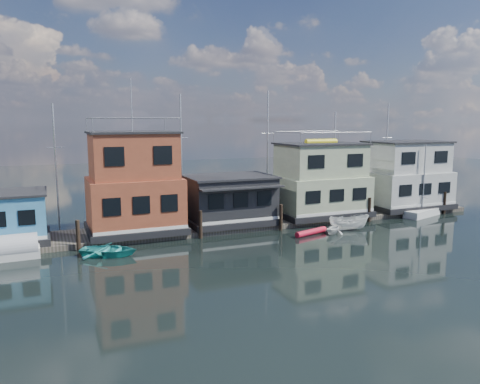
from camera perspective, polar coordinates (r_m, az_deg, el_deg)
name	(u,v)px	position (r m, az deg, el deg)	size (l,w,h in m)	color
ground	(306,266)	(30.12, 8.07, -8.93)	(160.00, 160.00, 0.00)	black
dock	(235,224)	(40.48, -0.63, -3.96)	(48.00, 5.00, 0.40)	#595147
houseboat_blue	(0,218)	(37.39, -27.18, -2.86)	(6.40, 4.90, 3.66)	black
houseboat_red	(134,185)	(37.48, -12.78, 0.86)	(7.40, 5.90, 11.86)	black
houseboat_dark	(229,199)	(39.85, -1.29, -0.91)	(7.40, 6.10, 4.06)	black
houseboat_green	(320,181)	(43.75, 9.74, 1.33)	(8.40, 5.90, 7.03)	black
houseboat_white	(405,176)	(49.80, 19.52, 1.82)	(8.40, 5.90, 6.66)	black
pilings	(244,221)	(37.63, 0.50, -3.53)	(42.28, 0.28, 2.20)	#2D2116
background_masts	(256,156)	(47.01, 2.00, 4.41)	(36.40, 0.16, 12.00)	silver
motorboat	(349,223)	(40.04, 13.14, -3.66)	(1.28, 3.41, 1.32)	white
tarp_runabout	(4,250)	(34.69, -26.80, -6.32)	(4.36, 1.91, 1.74)	beige
red_kayak	(311,232)	(37.98, 8.66, -4.85)	(0.48, 0.48, 3.25)	red
dinghy_white	(333,228)	(38.56, 11.26, -4.33)	(1.62, 1.88, 0.99)	white
day_sailer	(422,212)	(48.00, 21.30, -2.29)	(4.60, 2.72, 6.88)	silver
dinghy_teal	(109,250)	(33.10, -15.71, -6.84)	(2.74, 3.83, 0.79)	teal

